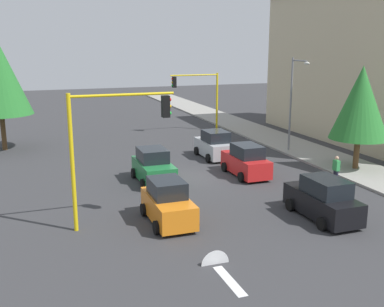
# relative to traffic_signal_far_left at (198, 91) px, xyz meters

# --- Properties ---
(ground_plane) EXTENTS (120.00, 120.00, 0.00)m
(ground_plane) POSITION_rel_traffic_signal_far_left_xyz_m (14.00, -5.65, -3.81)
(ground_plane) COLOR #353538
(sidewalk_kerb) EXTENTS (80.00, 4.00, 0.15)m
(sidewalk_kerb) POSITION_rel_traffic_signal_far_left_xyz_m (9.00, 4.85, -3.73)
(sidewalk_kerb) COLOR gray
(sidewalk_kerb) RESTS_ON ground
(lane_arrow_near) EXTENTS (2.40, 1.10, 1.10)m
(lane_arrow_near) POSITION_rel_traffic_signal_far_left_xyz_m (25.51, -8.65, -3.80)
(lane_arrow_near) COLOR silver
(lane_arrow_near) RESTS_ON ground
(apartment_block) EXTENTS (19.98, 9.30, 12.66)m
(apartment_block) POSITION_rel_traffic_signal_far_left_xyz_m (7.50, 12.85, 2.54)
(apartment_block) COLOR #C6B793
(apartment_block) RESTS_ON ground
(traffic_signal_far_left) EXTENTS (0.36, 4.59, 5.36)m
(traffic_signal_far_left) POSITION_rel_traffic_signal_far_left_xyz_m (0.00, 0.00, 0.00)
(traffic_signal_far_left) COLOR yellow
(traffic_signal_far_left) RESTS_ON ground
(traffic_signal_near_right) EXTENTS (0.36, 4.59, 5.99)m
(traffic_signal_near_right) POSITION_rel_traffic_signal_far_left_xyz_m (20.00, -11.39, 0.42)
(traffic_signal_near_right) COLOR yellow
(traffic_signal_near_right) RESTS_ON ground
(street_lamp_curbside) EXTENTS (2.15, 0.28, 7.00)m
(street_lamp_curbside) POSITION_rel_traffic_signal_far_left_xyz_m (10.39, 3.55, 0.54)
(street_lamp_curbside) COLOR slate
(street_lamp_curbside) RESTS_ON ground
(tree_roadside_near) EXTENTS (3.67, 3.67, 6.67)m
(tree_roadside_near) POSITION_rel_traffic_signal_far_left_xyz_m (16.00, 4.85, 0.56)
(tree_roadside_near) COLOR brown
(tree_roadside_near) RESTS_ON ground
(car_silver) EXTENTS (3.78, 2.07, 1.98)m
(car_silver) POSITION_rel_traffic_signal_far_left_xyz_m (9.78, -2.38, -2.91)
(car_silver) COLOR #B2B5BA
(car_silver) RESTS_ON ground
(car_black) EXTENTS (4.20, 1.99, 1.98)m
(car_black) POSITION_rel_traffic_signal_far_left_xyz_m (22.37, -2.14, -2.91)
(car_black) COLOR black
(car_black) RESTS_ON ground
(car_green) EXTENTS (3.88, 2.09, 1.98)m
(car_green) POSITION_rel_traffic_signal_far_left_xyz_m (14.04, -8.05, -2.91)
(car_green) COLOR #1E7238
(car_green) RESTS_ON ground
(car_orange) EXTENTS (3.72, 1.97, 1.98)m
(car_orange) POSITION_rel_traffic_signal_far_left_xyz_m (20.39, -9.07, -2.91)
(car_orange) COLOR orange
(car_orange) RESTS_ON ground
(car_red) EXTENTS (3.95, 1.96, 1.98)m
(car_red) POSITION_rel_traffic_signal_far_left_xyz_m (14.69, -2.33, -2.91)
(car_red) COLOR red
(car_red) RESTS_ON ground
(pedestrian_crossing) EXTENTS (0.40, 0.24, 1.70)m
(pedestrian_crossing) POSITION_rel_traffic_signal_far_left_xyz_m (18.16, 1.71, -2.90)
(pedestrian_crossing) COLOR #262638
(pedestrian_crossing) RESTS_ON ground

